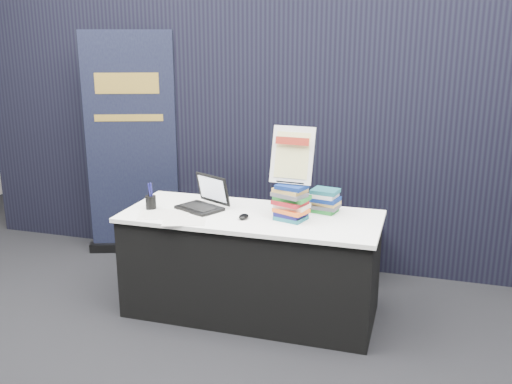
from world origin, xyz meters
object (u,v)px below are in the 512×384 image
object	(u,v)px
info_sign	(292,156)
pullup_banner	(132,158)
book_stack_tall	(290,202)
display_table	(251,264)
book_stack_short	(325,201)
laptop	(202,201)
stacking_chair	(357,225)

from	to	relation	value
info_sign	pullup_banner	xyz separation A→B (m)	(-1.69, 0.87, -0.30)
book_stack_tall	pullup_banner	bearing A→B (deg)	152.00
book_stack_tall	pullup_banner	xyz separation A→B (m)	(-1.69, 0.90, 0.02)
display_table	book_stack_short	bearing A→B (deg)	22.92
display_table	pullup_banner	xyz separation A→B (m)	(-1.40, 0.87, 0.51)
laptop	pullup_banner	distance (m)	1.31
info_sign	book_stack_tall	bearing A→B (deg)	-86.13
book_stack_tall	stacking_chair	size ratio (longest dim) A/B	0.31
book_stack_short	pullup_banner	world-z (taller)	pullup_banner
pullup_banner	stacking_chair	distance (m)	2.09
display_table	info_sign	size ratio (longest dim) A/B	4.57
laptop	stacking_chair	world-z (taller)	laptop
laptop	pullup_banner	size ratio (longest dim) A/B	0.19
display_table	stacking_chair	distance (m)	1.11
laptop	stacking_chair	bearing A→B (deg)	66.68
display_table	stacking_chair	xyz separation A→B (m)	(0.64, 0.90, 0.07)
book_stack_tall	pullup_banner	world-z (taller)	pullup_banner
laptop	book_stack_short	bearing A→B (deg)	37.41
book_stack_tall	book_stack_short	xyz separation A→B (m)	(0.19, 0.23, -0.04)
stacking_chair	book_stack_short	bearing A→B (deg)	-101.25
book_stack_short	info_sign	size ratio (longest dim) A/B	0.57
pullup_banner	stacking_chair	bearing A→B (deg)	-18.90
laptop	stacking_chair	size ratio (longest dim) A/B	0.47
laptop	info_sign	bearing A→B (deg)	23.42
pullup_banner	book_stack_short	bearing A→B (deg)	-39.30
pullup_banner	stacking_chair	world-z (taller)	pullup_banner
pullup_banner	display_table	bearing A→B (deg)	-51.68
book_stack_short	stacking_chair	xyz separation A→B (m)	(0.16, 0.70, -0.39)
display_table	book_stack_short	xyz separation A→B (m)	(0.48, 0.20, 0.46)
book_stack_tall	display_table	bearing A→B (deg)	174.07
book_stack_tall	stacking_chair	bearing A→B (deg)	69.30
book_stack_short	stacking_chair	world-z (taller)	book_stack_short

